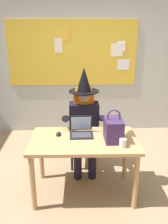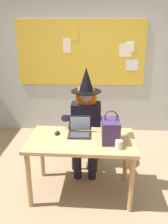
{
  "view_description": "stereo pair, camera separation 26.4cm",
  "coord_description": "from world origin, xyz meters",
  "px_view_note": "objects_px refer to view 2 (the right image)",
  "views": [
    {
      "loc": [
        -0.01,
        -2.6,
        1.98
      ],
      "look_at": [
        0.13,
        0.3,
        0.97
      ],
      "focal_mm": 38.31,
      "sensor_mm": 36.0,
      "label": 1
    },
    {
      "loc": [
        0.26,
        -2.6,
        1.98
      ],
      "look_at": [
        0.13,
        0.3,
        0.97
      ],
      "focal_mm": 38.31,
      "sensor_mm": 36.0,
      "label": 2
    }
  ],
  "objects_px": {
    "laptop": "(80,130)",
    "computer_mouse": "(57,133)",
    "desk_main": "(81,146)",
    "handbag": "(111,130)",
    "coffee_mug": "(119,145)",
    "chair_at_desk": "(87,132)",
    "person_costumed": "(86,116)"
  },
  "relations": [
    {
      "from": "chair_at_desk",
      "to": "handbag",
      "type": "height_order",
      "value": "handbag"
    },
    {
      "from": "coffee_mug",
      "to": "chair_at_desk",
      "type": "bearing_deg",
      "value": 111.71
    },
    {
      "from": "desk_main",
      "to": "laptop",
      "type": "relative_size",
      "value": 4.59
    },
    {
      "from": "laptop",
      "to": "chair_at_desk",
      "type": "bearing_deg",
      "value": 83.72
    },
    {
      "from": "desk_main",
      "to": "laptop",
      "type": "xyz_separation_m",
      "value": [
        -0.03,
        0.14,
        0.15
      ]
    },
    {
      "from": "desk_main",
      "to": "person_costumed",
      "type": "bearing_deg",
      "value": 87.0
    },
    {
      "from": "desk_main",
      "to": "handbag",
      "type": "bearing_deg",
      "value": -7.12
    },
    {
      "from": "chair_at_desk",
      "to": "handbag",
      "type": "distance_m",
      "value": 0.9
    },
    {
      "from": "desk_main",
      "to": "laptop",
      "type": "bearing_deg",
      "value": 101.18
    },
    {
      "from": "desk_main",
      "to": "chair_at_desk",
      "type": "bearing_deg",
      "value": 86.85
    },
    {
      "from": "computer_mouse",
      "to": "handbag",
      "type": "relative_size",
      "value": 0.28
    },
    {
      "from": "person_costumed",
      "to": "coffee_mug",
      "type": "bearing_deg",
      "value": 25.71
    },
    {
      "from": "laptop",
      "to": "handbag",
      "type": "bearing_deg",
      "value": -26.05
    },
    {
      "from": "desk_main",
      "to": "handbag",
      "type": "distance_m",
      "value": 0.41
    },
    {
      "from": "chair_at_desk",
      "to": "laptop",
      "type": "xyz_separation_m",
      "value": [
        -0.07,
        -0.59,
        0.28
      ]
    },
    {
      "from": "person_costumed",
      "to": "computer_mouse",
      "type": "relative_size",
      "value": 14.34
    },
    {
      "from": "coffee_mug",
      "to": "handbag",
      "type": "bearing_deg",
      "value": 114.07
    },
    {
      "from": "laptop",
      "to": "computer_mouse",
      "type": "xyz_separation_m",
      "value": [
        -0.28,
        -0.02,
        -0.03
      ]
    },
    {
      "from": "computer_mouse",
      "to": "handbag",
      "type": "bearing_deg",
      "value": -4.89
    },
    {
      "from": "desk_main",
      "to": "handbag",
      "type": "xyz_separation_m",
      "value": [
        0.34,
        -0.04,
        0.23
      ]
    },
    {
      "from": "laptop",
      "to": "coffee_mug",
      "type": "distance_m",
      "value": 0.58
    },
    {
      "from": "chair_at_desk",
      "to": "handbag",
      "type": "bearing_deg",
      "value": 26.54
    },
    {
      "from": "computer_mouse",
      "to": "coffee_mug",
      "type": "height_order",
      "value": "coffee_mug"
    },
    {
      "from": "chair_at_desk",
      "to": "coffee_mug",
      "type": "relative_size",
      "value": 9.6
    },
    {
      "from": "laptop",
      "to": "computer_mouse",
      "type": "height_order",
      "value": "laptop"
    },
    {
      "from": "chair_at_desk",
      "to": "person_costumed",
      "type": "height_order",
      "value": "person_costumed"
    },
    {
      "from": "person_costumed",
      "to": "handbag",
      "type": "xyz_separation_m",
      "value": [
        0.31,
        -0.65,
        0.07
      ]
    },
    {
      "from": "handbag",
      "to": "person_costumed",
      "type": "bearing_deg",
      "value": 115.24
    },
    {
      "from": "computer_mouse",
      "to": "coffee_mug",
      "type": "bearing_deg",
      "value": -15.96
    },
    {
      "from": "laptop",
      "to": "coffee_mug",
      "type": "relative_size",
      "value": 2.97
    },
    {
      "from": "coffee_mug",
      "to": "computer_mouse",
      "type": "bearing_deg",
      "value": 154.66
    },
    {
      "from": "desk_main",
      "to": "coffee_mug",
      "type": "height_order",
      "value": "coffee_mug"
    }
  ]
}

